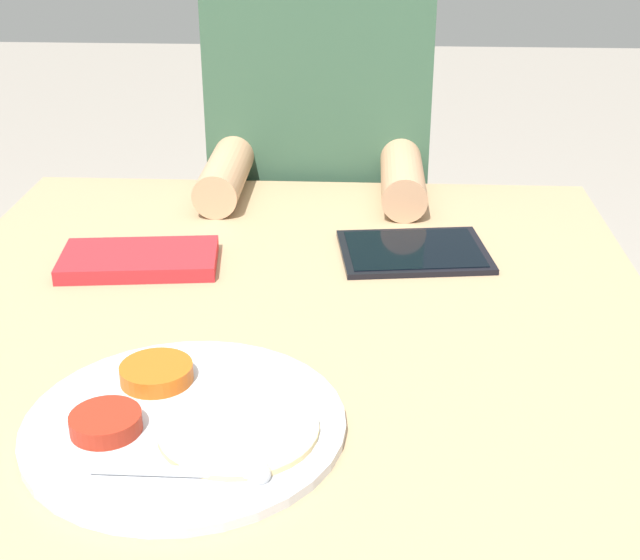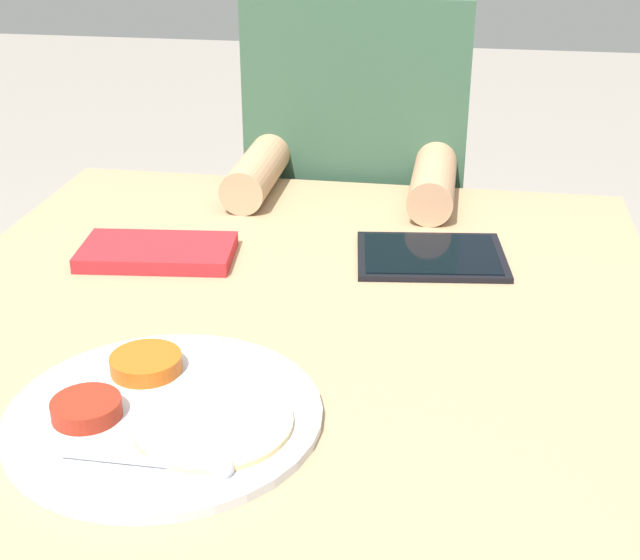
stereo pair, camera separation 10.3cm
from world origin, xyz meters
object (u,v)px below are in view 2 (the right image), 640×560
at_px(person_diner, 357,252).
at_px(red_notebook, 158,253).
at_px(thali_tray, 163,412).
at_px(tablet_device, 431,256).

bearing_deg(person_diner, red_notebook, -114.15).
relative_size(thali_tray, red_notebook, 1.42).
distance_m(red_notebook, person_diner, 0.57).
xyz_separation_m(tablet_device, person_diner, (-0.15, 0.43, -0.19)).
distance_m(red_notebook, tablet_device, 0.38).
bearing_deg(tablet_device, red_notebook, -170.77).
bearing_deg(red_notebook, tablet_device, 9.23).
distance_m(thali_tray, person_diner, 0.89).
relative_size(red_notebook, tablet_device, 0.99).
height_order(thali_tray, red_notebook, thali_tray).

